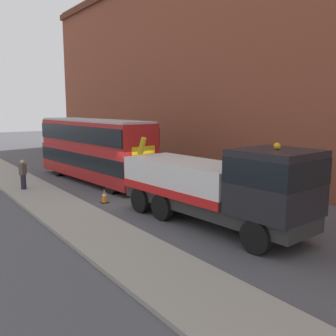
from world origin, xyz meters
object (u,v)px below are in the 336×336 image
object	(u,v)px
pedestrian_onlooker	(23,175)
traffic_cone_near_bus	(104,196)
recovery_tow_truck	(217,185)
double_decker_bus	(94,148)

from	to	relation	value
pedestrian_onlooker	traffic_cone_near_bus	xyz separation A→B (m)	(5.07, 2.68, -0.64)
recovery_tow_truck	pedestrian_onlooker	xyz separation A→B (m)	(-11.32, -4.71, -0.77)
recovery_tow_truck	double_decker_bus	distance (m)	11.84
traffic_cone_near_bus	recovery_tow_truck	bearing A→B (deg)	18.00
recovery_tow_truck	traffic_cone_near_bus	size ratio (longest dim) A/B	14.20
double_decker_bus	traffic_cone_near_bus	distance (m)	6.22
pedestrian_onlooker	traffic_cone_near_bus	world-z (taller)	pedestrian_onlooker
double_decker_bus	traffic_cone_near_bus	size ratio (longest dim) A/B	15.52
pedestrian_onlooker	recovery_tow_truck	bearing A→B (deg)	-16.93
recovery_tow_truck	traffic_cone_near_bus	xyz separation A→B (m)	(-6.25, -2.03, -1.42)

